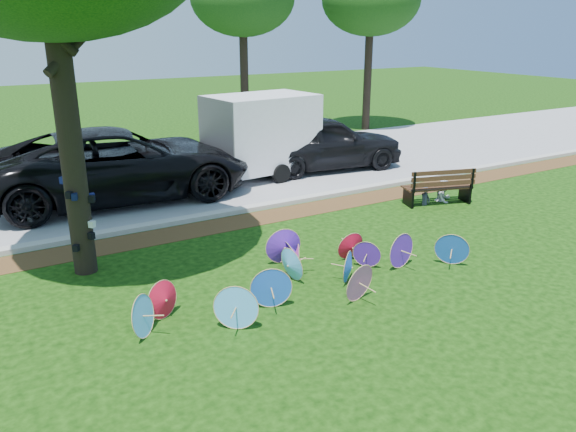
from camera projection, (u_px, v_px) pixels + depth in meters
name	position (u px, v px, depth m)	size (l,w,h in m)	color
ground	(320.00, 298.00, 10.10)	(90.00, 90.00, 0.00)	black
mulch_strip	(219.00, 226.00, 13.78)	(90.00, 1.00, 0.01)	#472D16
curb	(208.00, 216.00, 14.33)	(90.00, 0.30, 0.12)	#B7B5AD
street	(157.00, 181.00, 17.74)	(90.00, 8.00, 0.01)	gray
parasol_pile	(307.00, 270.00, 10.46)	(6.93, 2.38, 0.78)	blue
black_van	(120.00, 164.00, 15.64)	(3.33, 7.21, 2.01)	black
dark_pickup	(323.00, 142.00, 18.97)	(2.19, 5.44, 1.85)	black
cargo_trailer	(262.00, 132.00, 17.90)	(3.31, 2.09, 2.91)	white
park_bench	(437.00, 186.00, 15.39)	(1.92, 0.73, 1.00)	black
person_left	(426.00, 187.00, 15.26)	(0.37, 0.24, 1.01)	#393C4E
person_right	(445.00, 180.00, 15.57)	(0.58, 0.45, 1.20)	silver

